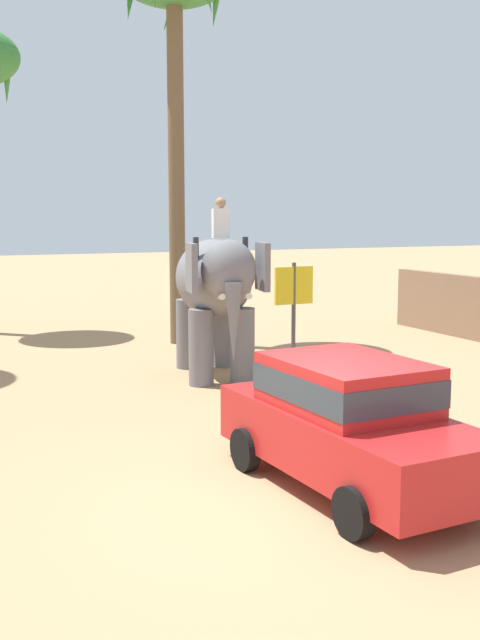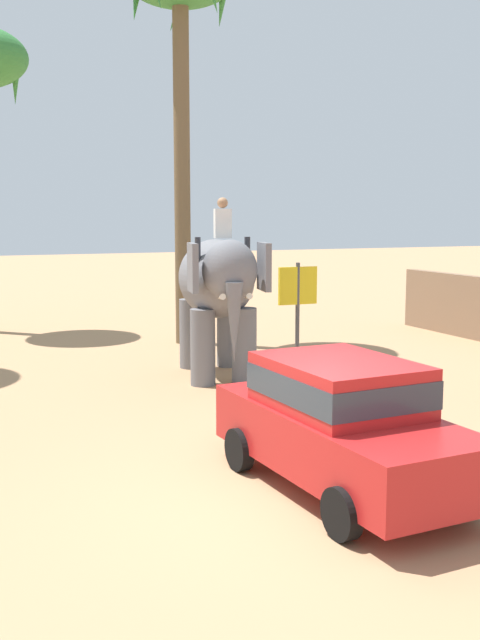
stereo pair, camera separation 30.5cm
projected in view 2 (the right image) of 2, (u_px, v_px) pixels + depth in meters
The scene contains 4 objects.
ground_plane at pixel (291, 497), 9.58m from camera, with size 120.00×120.00×0.00m, color tan.
car_sedan_foreground at pixel (341, 420), 9.73m from camera, with size 2.04×4.18×1.70m.
elephant_with_mahout at pixel (218, 287), 16.35m from camera, with size 2.25×4.01×3.88m.
signboard_yellow at pixel (298, 292), 18.13m from camera, with size 1.00×0.10×2.40m.
Camera 2 is at (-4.20, -8.19, 3.54)m, focal length 42.62 mm.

